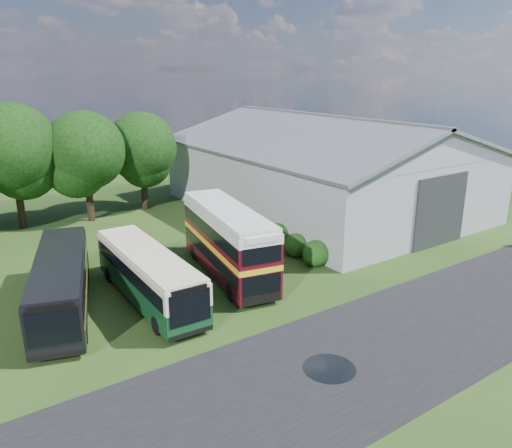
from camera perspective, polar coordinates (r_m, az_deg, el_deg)
ground at (r=24.34m, az=6.14°, el=-11.82°), size 120.00×120.00×0.00m
asphalt_road at (r=24.48m, az=16.32°, el=-12.29°), size 60.00×8.00×0.02m
puddle at (r=21.58m, az=8.37°, el=-16.06°), size 2.20×2.20×0.01m
storage_shed at (r=43.88m, az=7.67°, el=7.10°), size 18.80×24.80×8.15m
tree_mid at (r=41.59m, az=-26.09°, el=7.77°), size 6.80×6.80×9.60m
tree_right_a at (r=41.72m, az=-18.98°, el=7.92°), size 6.26×6.26×8.83m
tree_right_b at (r=44.09m, az=-12.96°, el=8.54°), size 5.98×5.98×8.45m
shrub_front at (r=31.77m, az=6.80°, el=-4.66°), size 1.70×1.70×1.70m
shrub_mid at (r=33.18m, az=4.53°, el=-3.61°), size 1.60×1.60×1.60m
shrub_back at (r=34.65m, az=2.45°, el=-2.65°), size 1.80×1.80×1.80m
bus_green_single at (r=26.89m, az=-12.21°, el=-5.72°), size 2.59×10.09×2.77m
bus_maroon_double at (r=29.35m, az=-3.22°, el=-2.09°), size 4.26×10.00×4.17m
bus_dark_single at (r=27.10m, az=-21.37°, el=-6.26°), size 5.40×10.63×2.87m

